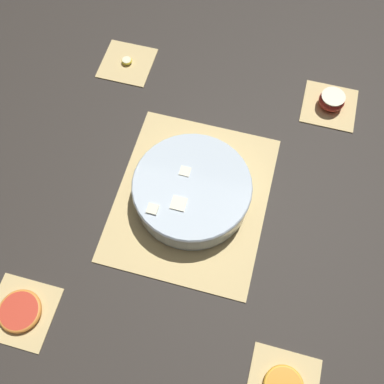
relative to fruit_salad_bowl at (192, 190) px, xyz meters
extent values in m
plane|color=#2D2823|center=(0.00, 0.00, -0.04)|extent=(6.00, 6.00, 0.00)
cube|color=#D6B775|center=(0.00, 0.00, -0.04)|extent=(0.41, 0.34, 0.01)
cube|color=#3D2D19|center=(-0.14, 0.00, -0.04)|extent=(0.01, 0.33, 0.00)
cube|color=#3D2D19|center=(-0.07, 0.00, -0.04)|extent=(0.01, 0.33, 0.00)
cube|color=#3D2D19|center=(0.00, 0.00, -0.04)|extent=(0.01, 0.33, 0.00)
cube|color=#3D2D19|center=(0.07, 0.00, -0.04)|extent=(0.01, 0.33, 0.00)
cube|color=#3D2D19|center=(0.14, 0.00, -0.04)|extent=(0.01, 0.33, 0.00)
cube|color=#D6B775|center=(-0.34, -0.27, -0.04)|extent=(0.13, 0.13, 0.01)
cube|color=#3D2D19|center=(-0.37, -0.27, -0.04)|extent=(0.00, 0.13, 0.00)
cube|color=#3D2D19|center=(-0.32, -0.27, -0.04)|extent=(0.00, 0.13, 0.00)
cube|color=#D6B775|center=(0.34, -0.27, -0.04)|extent=(0.13, 0.13, 0.01)
cube|color=#3D2D19|center=(0.32, -0.27, -0.04)|extent=(0.00, 0.13, 0.00)
cube|color=#3D2D19|center=(0.36, -0.27, -0.04)|extent=(0.00, 0.13, 0.00)
cube|color=#D6B775|center=(-0.34, 0.27, -0.04)|extent=(0.13, 0.13, 0.01)
cube|color=#3D2D19|center=(-0.37, 0.27, -0.04)|extent=(0.00, 0.13, 0.00)
cube|color=#3D2D19|center=(-0.32, 0.27, -0.04)|extent=(0.00, 0.13, 0.00)
cube|color=#3D2D19|center=(0.32, 0.27, -0.04)|extent=(0.00, 0.13, 0.00)
cylinder|color=silver|center=(0.00, 0.00, 0.00)|extent=(0.26, 0.26, 0.07)
torus|color=silver|center=(0.00, 0.00, 0.02)|extent=(0.27, 0.27, 0.01)
cylinder|color=#F4EABC|center=(-0.11, 0.02, -0.01)|extent=(0.03, 0.03, 0.01)
cylinder|color=#F4EABC|center=(0.03, -0.01, -0.01)|extent=(0.03, 0.03, 0.01)
cylinder|color=#F4EABC|center=(-0.09, -0.02, 0.00)|extent=(0.03, 0.03, 0.01)
cylinder|color=#F4EABC|center=(0.07, 0.07, -0.02)|extent=(0.03, 0.03, 0.01)
cylinder|color=#F4EABC|center=(-0.06, -0.07, 0.03)|extent=(0.03, 0.03, 0.01)
cylinder|color=#F4EABC|center=(-0.06, 0.07, -0.01)|extent=(0.03, 0.03, 0.01)
cylinder|color=#F4EABC|center=(0.05, 0.08, 0.00)|extent=(0.03, 0.03, 0.01)
cylinder|color=#F4EABC|center=(-0.02, -0.08, 0.01)|extent=(0.03, 0.03, 0.01)
cylinder|color=#F4EABC|center=(0.00, 0.09, -0.01)|extent=(0.03, 0.03, 0.01)
cube|color=beige|center=(-0.03, -0.02, 0.02)|extent=(0.02, 0.02, 0.02)
cube|color=beige|center=(0.09, -0.01, 0.01)|extent=(0.03, 0.03, 0.03)
cube|color=beige|center=(-0.04, 0.00, -0.01)|extent=(0.02, 0.02, 0.02)
cube|color=beige|center=(0.08, -0.06, 0.02)|extent=(0.02, 0.02, 0.02)
cube|color=beige|center=(-0.01, -0.06, -0.02)|extent=(0.03, 0.03, 0.03)
cube|color=beige|center=(0.02, -0.04, 0.00)|extent=(0.03, 0.03, 0.03)
cube|color=beige|center=(0.05, -0.01, 0.02)|extent=(0.03, 0.03, 0.03)
cube|color=beige|center=(0.08, -0.04, -0.01)|extent=(0.03, 0.03, 0.03)
cube|color=beige|center=(0.03, -0.10, -0.01)|extent=(0.02, 0.02, 0.02)
cube|color=beige|center=(0.04, 0.04, 0.00)|extent=(0.03, 0.03, 0.03)
ellipsoid|color=red|center=(-0.07, 0.03, 0.00)|extent=(0.02, 0.01, 0.01)
ellipsoid|color=orange|center=(0.00, 0.01, -0.02)|extent=(0.03, 0.01, 0.01)
ellipsoid|color=orange|center=(-0.06, -0.04, -0.02)|extent=(0.03, 0.02, 0.02)
ellipsoid|color=red|center=(-0.03, 0.10, 0.01)|extent=(0.03, 0.02, 0.01)
ellipsoid|color=orange|center=(0.05, -0.05, -0.02)|extent=(0.03, 0.01, 0.01)
ellipsoid|color=red|center=(-0.04, 0.03, -0.02)|extent=(0.02, 0.01, 0.01)
ellipsoid|color=orange|center=(-0.05, -0.05, 0.01)|extent=(0.02, 0.01, 0.01)
ellipsoid|color=#B72D23|center=(-0.34, 0.27, -0.02)|extent=(0.06, 0.06, 0.04)
cylinder|color=beige|center=(-0.34, 0.27, 0.00)|extent=(0.06, 0.06, 0.00)
cylinder|color=#F4EABC|center=(-0.34, -0.27, -0.03)|extent=(0.02, 0.02, 0.01)
torus|color=yellow|center=(-0.34, -0.27, -0.03)|extent=(0.03, 0.03, 0.01)
cylinder|color=red|center=(0.34, -0.27, -0.03)|extent=(0.08, 0.08, 0.01)
torus|color=orange|center=(0.34, -0.27, -0.03)|extent=(0.09, 0.09, 0.01)
camera|label=1|loc=(0.42, 0.11, 0.90)|focal=42.00mm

